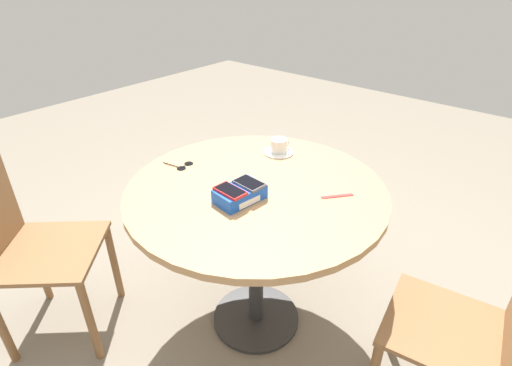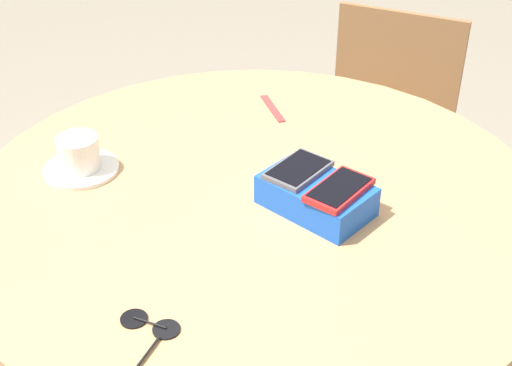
# 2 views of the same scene
# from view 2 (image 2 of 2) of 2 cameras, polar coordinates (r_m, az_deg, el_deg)

# --- Properties ---
(round_table) EXTENTS (1.07, 1.07, 0.77)m
(round_table) POSITION_cam_2_polar(r_m,az_deg,el_deg) (1.36, -0.00, -4.65)
(round_table) COLOR #2D2D2D
(round_table) RESTS_ON ground_plane
(phone_box) EXTENTS (0.20, 0.14, 0.06)m
(phone_box) POSITION_cam_2_polar(r_m,az_deg,el_deg) (1.24, 4.84, -1.01)
(phone_box) COLOR blue
(phone_box) RESTS_ON round_table
(phone_red) EXTENTS (0.08, 0.13, 0.01)m
(phone_red) POSITION_cam_2_polar(r_m,az_deg,el_deg) (1.20, 6.67, -0.52)
(phone_red) COLOR red
(phone_red) RESTS_ON phone_box
(phone_gray) EXTENTS (0.08, 0.12, 0.01)m
(phone_gray) POSITION_cam_2_polar(r_m,az_deg,el_deg) (1.25, 3.40, 1.08)
(phone_gray) COLOR #515156
(phone_gray) RESTS_ON phone_box
(saucer) EXTENTS (0.14, 0.14, 0.01)m
(saucer) POSITION_cam_2_polar(r_m,az_deg,el_deg) (1.40, -13.80, 1.11)
(saucer) COLOR silver
(saucer) RESTS_ON round_table
(coffee_cup) EXTENTS (0.11, 0.08, 0.06)m
(coffee_cup) POSITION_cam_2_polar(r_m,az_deg,el_deg) (1.38, -14.05, 2.44)
(coffee_cup) COLOR silver
(coffee_cup) RESTS_ON saucer
(lanyard_strap) EXTENTS (0.11, 0.09, 0.00)m
(lanyard_strap) POSITION_cam_2_polar(r_m,az_deg,el_deg) (1.58, 1.34, 5.99)
(lanyard_strap) COLOR red
(lanyard_strap) RESTS_ON round_table
(sunglasses) EXTENTS (0.09, 0.12, 0.01)m
(sunglasses) POSITION_cam_2_polar(r_m,az_deg,el_deg) (1.04, -8.54, -11.39)
(sunglasses) COLOR black
(sunglasses) RESTS_ON round_table
(chair_near_window) EXTENTS (0.46, 0.46, 0.79)m
(chair_near_window) POSITION_cam_2_polar(r_m,az_deg,el_deg) (2.17, 9.74, 3.17)
(chair_near_window) COLOR brown
(chair_near_window) RESTS_ON ground_plane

